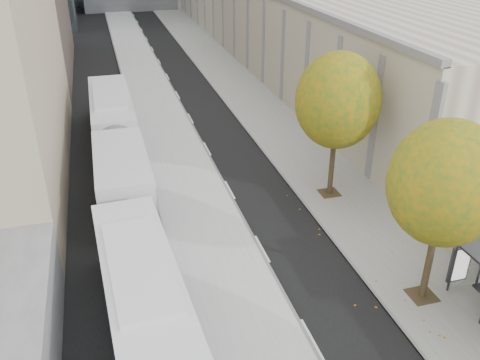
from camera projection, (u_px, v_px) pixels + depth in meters
name	position (u px, v px, depth m)	size (l,w,h in m)	color
bus_platform	(163.00, 125.00, 37.74)	(4.25, 150.00, 0.15)	#B5B5B5
sidewalk	(265.00, 115.00, 39.68)	(4.75, 150.00, 0.08)	gray
building_tan	(279.00, 3.00, 65.35)	(18.00, 92.00, 8.00)	gray
tree_c	(445.00, 184.00, 18.36)	(4.20, 4.20, 7.28)	black
tree_d	(338.00, 101.00, 25.94)	(4.40, 4.40, 7.60)	black
bus_far	(116.00, 138.00, 31.30)	(2.78, 18.58, 3.10)	silver
distant_car	(105.00, 98.00, 41.16)	(1.74, 4.31, 1.47)	white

